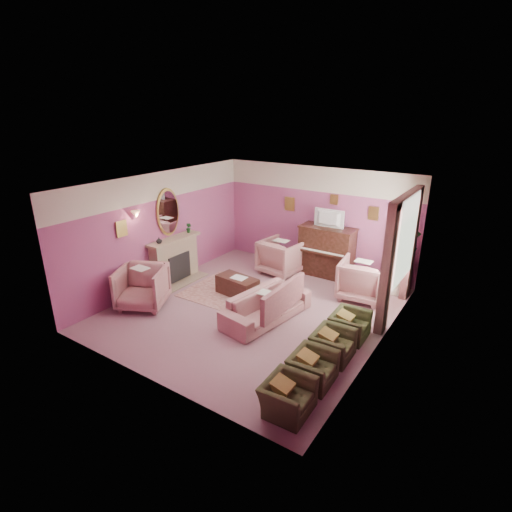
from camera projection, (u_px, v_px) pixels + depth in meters
The scene contains 48 objects.
floor at pixel (254, 309), 8.91m from camera, with size 5.50×6.00×0.01m, color #A2737F.
ceiling at pixel (254, 184), 7.93m from camera, with size 5.50×6.00×0.01m, color white.
wall_back at pixel (316, 219), 10.76m from camera, with size 5.50×0.02×2.80m, color #884578.
wall_front at pixel (145, 305), 6.07m from camera, with size 5.50×0.02×2.80m, color #884578.
wall_left at pixel (162, 229), 9.84m from camera, with size 0.02×6.00×2.80m, color #884578.
wall_right at pixel (384, 279), 6.99m from camera, with size 0.02×6.00×2.80m, color #884578.
picture_rail_band at pixel (318, 179), 10.38m from camera, with size 5.50×0.01×0.65m, color beige.
stripe_panel at pixel (401, 272), 8.13m from camera, with size 0.01×3.00×2.15m, color #A6BC99.
fireplace_surround at pixel (175, 260), 10.21m from camera, with size 0.30×1.40×1.10m, color tan.
fireplace_inset at pixel (178, 267), 10.21m from camera, with size 0.18×0.72×0.68m, color #252525.
fire_ember at pixel (180, 273), 10.25m from camera, with size 0.06×0.54×0.10m, color #FF4A0F.
mantel_shelf at pixel (174, 239), 10.00m from camera, with size 0.40×1.55×0.07m, color tan.
hearth at pixel (182, 281), 10.30m from camera, with size 0.55×1.50×0.02m, color tan.
mirror_frame at pixel (168, 212), 9.83m from camera, with size 0.04×0.72×1.20m, color tan.
mirror_glass at pixel (169, 212), 9.82m from camera, with size 0.01×0.60×1.06m, color silver.
sconce_shade at pixel (136, 214), 8.91m from camera, with size 0.20×0.20×0.16m, color tan.
piano at pixel (326, 252), 10.51m from camera, with size 1.40×0.60×1.30m, color #391D14.
piano_keyshelf at pixel (321, 253), 10.22m from camera, with size 1.30×0.12×0.06m, color #391D14.
piano_keys at pixel (321, 252), 10.20m from camera, with size 1.20×0.08×0.02m, color white.
piano_top at pixel (328, 228), 10.28m from camera, with size 1.45×0.65×0.04m, color #391D14.
television at pixel (328, 217), 10.14m from camera, with size 0.80×0.12×0.48m, color #252525.
print_back_left at pixel (290, 204), 11.03m from camera, with size 0.30×0.03×0.38m, color tan.
print_back_right at pixel (373, 213), 9.80m from camera, with size 0.26×0.03×0.34m, color tan.
print_back_mid at pixel (334, 200), 10.26m from camera, with size 0.22×0.03×0.26m, color tan.
print_left_wall at pixel (122, 229), 8.77m from camera, with size 0.03×0.28×0.36m, color tan.
window_blind at pixel (406, 239), 8.13m from camera, with size 0.03×1.40×1.80m, color beige.
curtain_left at pixel (387, 271), 7.59m from camera, with size 0.16×0.34×2.60m, color #93565B.
curtain_right at pixel (411, 245), 9.03m from camera, with size 0.16×0.34×2.60m, color #93565B.
pelmet at pixel (408, 197), 7.87m from camera, with size 0.16×2.20×0.16m, color #93565B.
mantel_plant at pixel (189, 228), 10.36m from camera, with size 0.16×0.16×0.28m, color #1C4D1F.
mantel_vase at pixel (159, 240), 9.56m from camera, with size 0.16×0.16×0.16m, color beige.
area_rug at pixel (239, 294), 9.60m from camera, with size 2.50×1.80×0.01m, color tan.
coffee_table at pixel (237, 286), 9.52m from camera, with size 1.00×0.50×0.45m, color #3C2018.
table_paper at pixel (239, 278), 9.41m from camera, with size 0.35×0.28×0.01m, color silver.
sofa at pixel (267, 301), 8.35m from camera, with size 0.70×2.10×0.85m, color tan.
sofa_throw at pixel (283, 298), 8.08m from camera, with size 0.11×1.59×0.58m, color #93565B.
floral_armchair_left at pixel (281, 255), 10.67m from camera, with size 0.99×0.99×1.04m, color tan.
floral_armchair_right at pixel (362, 278), 9.25m from camera, with size 0.99×0.99×1.04m, color tan.
floral_armchair_front at pixel (142, 285), 8.86m from camera, with size 0.99×0.99×1.04m, color tan.
olive_chair_a at pixel (288, 392), 5.80m from camera, with size 0.54×0.77×0.67m, color #424A26.
olive_chair_b at pixel (313, 364), 6.45m from camera, with size 0.54×0.77×0.67m, color #424A26.
olive_chair_c at pixel (333, 341), 7.09m from camera, with size 0.54×0.77×0.67m, color #424A26.
olive_chair_d at pixel (350, 321), 7.73m from camera, with size 0.54×0.77×0.67m, color #424A26.
side_table at pixel (395, 278), 9.64m from camera, with size 0.52×0.52×0.70m, color silver.
side_plant_big at pixel (398, 258), 9.46m from camera, with size 0.30×0.30×0.34m, color #1C4D1F.
side_plant_small at pixel (402, 262), 9.33m from camera, with size 0.16×0.16×0.28m, color #1C4D1F.
palm_pot at pixel (396, 286), 9.66m from camera, with size 0.34×0.34×0.34m, color #AC4A2C.
palm_plant at pixel (401, 251), 9.35m from camera, with size 0.76×0.76×1.44m, color #1C4D1F.
Camera 1 is at (4.41, -6.60, 4.21)m, focal length 28.00 mm.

